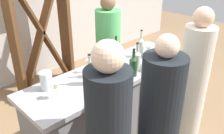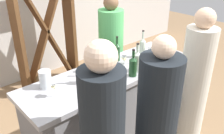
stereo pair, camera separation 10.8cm
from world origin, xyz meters
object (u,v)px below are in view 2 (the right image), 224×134
object	(u,v)px
wine_bottle_leftmost_clear_pale	(89,72)
person_server_behind	(111,55)
wine_glass_far_center	(124,58)
wine_rack	(46,30)
wine_bottle_second_left_olive_green	(96,66)
person_right_guest	(194,83)
wine_bottle_second_right_clear_pale	(137,61)
wine_bottle_rightmost_olive_green	(117,52)
wine_glass_far_right	(89,63)
wine_glass_near_left	(159,49)
water_pitcher	(45,79)
wine_glass_far_left	(134,54)
wine_bottle_center_olive_green	(133,66)
wine_glass_near_center	(150,50)
person_left_guest	(156,125)
wine_glass_near_right	(54,86)
wine_bottle_far_right_clear_pale	(142,47)

from	to	relation	value
wine_bottle_leftmost_clear_pale	person_server_behind	bearing A→B (deg)	37.98
wine_glass_far_center	wine_rack	bearing A→B (deg)	92.68
wine_bottle_second_left_olive_green	person_right_guest	size ratio (longest dim) A/B	0.19
wine_bottle_second_right_clear_pale	wine_bottle_rightmost_olive_green	size ratio (longest dim) A/B	1.08
wine_rack	wine_glass_far_right	size ratio (longest dim) A/B	13.06
wine_glass_near_left	water_pitcher	world-z (taller)	water_pitcher
wine_glass_far_left	person_server_behind	xyz separation A→B (m)	(0.27, 0.70, -0.32)
person_right_guest	wine_bottle_second_right_clear_pale	bearing A→B (deg)	62.81
water_pitcher	wine_bottle_center_olive_green	bearing A→B (deg)	-26.16
wine_glass_near_center	wine_glass_far_left	size ratio (longest dim) A/B	0.97
wine_rack	wine_glass_far_center	xyz separation A→B (m)	(0.08, -1.66, 0.06)
water_pitcher	person_right_guest	distance (m)	1.64
person_left_guest	wine_bottle_leftmost_clear_pale	bearing A→B (deg)	36.74
wine_bottle_center_olive_green	wine_glass_near_center	distance (m)	0.51
wine_bottle_second_left_olive_green	person_left_guest	world-z (taller)	person_left_guest
wine_rack	person_server_behind	distance (m)	1.12
wine_bottle_leftmost_clear_pale	wine_glass_near_right	distance (m)	0.37
wine_bottle_second_left_olive_green	water_pitcher	size ratio (longest dim) A/B	1.73
person_server_behind	wine_bottle_far_right_clear_pale	bearing A→B (deg)	-9.18
wine_glass_near_left	wine_glass_far_left	bearing A→B (deg)	166.18
wine_rack	wine_glass_far_center	distance (m)	1.67
wine_bottle_second_left_olive_green	wine_glass_far_left	bearing A→B (deg)	-4.95
wine_glass_near_center	person_right_guest	bearing A→B (deg)	-72.87
wine_bottle_center_olive_green	person_right_guest	size ratio (longest dim) A/B	0.18
wine_glass_near_center	person_server_behind	xyz separation A→B (m)	(0.01, 0.72, -0.31)
wine_glass_near_left	wine_glass_far_center	world-z (taller)	wine_glass_near_left
person_right_guest	person_server_behind	size ratio (longest dim) A/B	1.02
wine_bottle_second_right_clear_pale	wine_bottle_far_right_clear_pale	xyz separation A→B (m)	(0.32, 0.21, 0.01)
wine_bottle_leftmost_clear_pale	water_pitcher	xyz separation A→B (m)	(-0.35, 0.21, -0.03)
wine_glass_far_right	person_server_behind	world-z (taller)	person_server_behind
wine_glass_far_right	person_server_behind	distance (m)	0.99
wine_bottle_center_olive_green	person_left_guest	distance (m)	0.65
person_right_guest	wine_glass_near_left	bearing A→B (deg)	20.45
wine_bottle_far_right_clear_pale	water_pitcher	distance (m)	1.23
wine_bottle_center_olive_green	wine_glass_far_left	size ratio (longest dim) A/B	1.87
wine_glass_far_right	wine_bottle_second_left_olive_green	bearing A→B (deg)	-89.97
person_server_behind	wine_glass_far_right	bearing A→B (deg)	-59.80
wine_bottle_second_left_olive_green	wine_glass_far_right	size ratio (longest dim) A/B	2.04
wine_rack	wine_glass_near_left	distance (m)	1.84
wine_bottle_rightmost_olive_green	person_right_guest	size ratio (longest dim) A/B	0.18
wine_bottle_second_right_clear_pale	person_right_guest	size ratio (longest dim) A/B	0.20
wine_bottle_second_right_clear_pale	wine_bottle_rightmost_olive_green	xyz separation A→B (m)	(0.03, 0.34, -0.01)
wine_rack	wine_glass_near_right	xyz separation A→B (m)	(-0.80, -1.68, 0.06)
wine_bottle_leftmost_clear_pale	wine_bottle_second_right_clear_pale	xyz separation A→B (m)	(0.54, -0.13, 0.00)
wine_bottle_leftmost_clear_pale	wine_bottle_second_right_clear_pale	world-z (taller)	wine_bottle_second_right_clear_pale
wine_bottle_second_left_olive_green	water_pitcher	bearing A→B (deg)	163.53
wine_bottle_second_right_clear_pale	wine_glass_far_right	bearing A→B (deg)	140.61
wine_glass_far_left	person_left_guest	distance (m)	0.90
wine_bottle_second_left_olive_green	wine_bottle_center_olive_green	size ratio (longest dim) A/B	1.03
wine_bottle_far_right_clear_pale	wine_glass_near_right	world-z (taller)	wine_bottle_far_right_clear_pale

